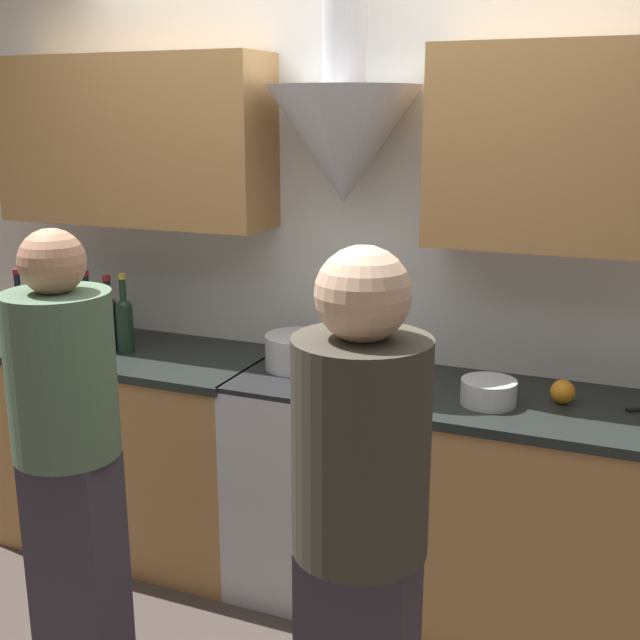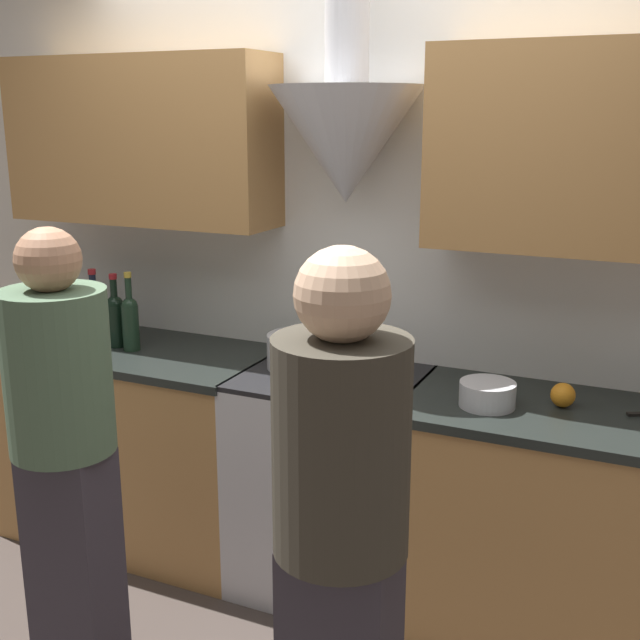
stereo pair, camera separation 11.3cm
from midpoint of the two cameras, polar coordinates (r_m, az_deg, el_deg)
ground_plane at (r=3.32m, az=-0.58°, el=-20.78°), size 12.00×12.00×0.00m
wall_back at (r=3.28m, az=3.11°, el=6.72°), size 8.40×0.59×2.60m
counter_left at (r=3.77m, az=-12.02°, el=-8.53°), size 1.26×0.62×0.92m
counter_right at (r=3.13m, az=16.66°, el=-13.89°), size 1.03×0.62×0.92m
stove_range at (r=3.33m, az=1.74°, el=-11.42°), size 0.70×0.60×0.92m
wine_bottle_0 at (r=3.91m, az=-19.18°, el=0.81°), size 0.07×0.07×0.32m
wine_bottle_1 at (r=3.84m, az=-18.22°, el=0.94°), size 0.07×0.07×0.37m
wine_bottle_2 at (r=3.78m, az=-17.24°, el=0.71°), size 0.07×0.07×0.34m
wine_bottle_3 at (r=3.72m, az=-16.26°, el=0.41°), size 0.08×0.08×0.32m
wine_bottle_4 at (r=3.66m, az=-14.87°, el=0.43°), size 0.08×0.08×0.34m
wine_bottle_5 at (r=3.61m, az=-13.48°, el=0.16°), size 0.08×0.08×0.32m
wine_bottle_6 at (r=3.53m, az=-12.46°, el=-0.01°), size 0.07×0.07×0.34m
stock_pot at (r=3.23m, az=-0.45°, el=-2.24°), size 0.27×0.27×0.14m
mixing_bowl at (r=3.10m, az=4.62°, el=-3.46°), size 0.20×0.20×0.09m
orange_fruit at (r=2.96m, az=17.94°, el=-5.10°), size 0.09×0.09×0.09m
saucepan at (r=2.89m, az=12.92°, el=-5.18°), size 0.20×0.20×0.09m
person_foreground_left at (r=2.68m, az=-16.54°, el=-8.92°), size 0.33×0.33×1.59m
person_foreground_right at (r=2.00m, az=3.14°, el=-15.73°), size 0.33×0.33×1.64m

